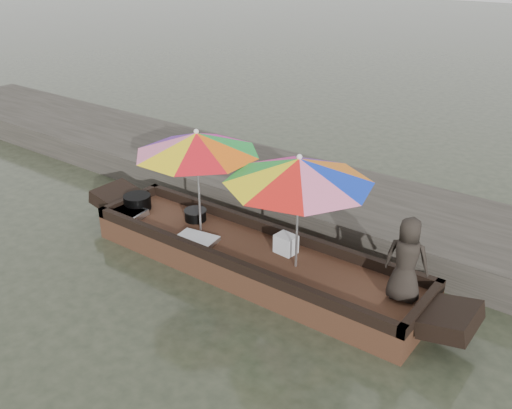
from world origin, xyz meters
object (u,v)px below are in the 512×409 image
Objects in this scene: boat_hull at (252,261)px; supply_bag at (286,244)px; tray_crayfish at (126,213)px; charcoal_grill at (195,215)px; tray_scallop at (196,240)px; umbrella_stern at (298,213)px; umbrella_bow at (199,182)px; vendor at (407,260)px; cooking_pot at (137,202)px.

supply_bag is at bearing 27.72° from boat_hull.
tray_crayfish is 1.09m from charcoal_grill.
supply_bag is (1.19, 0.50, 0.10)m from tray_scallop.
umbrella_stern is (1.50, 0.28, 0.74)m from tray_scallop.
boat_hull is at bearing 0.00° from umbrella_bow.
charcoal_grill is 3.41m from vendor.
umbrella_bow is 0.94× the size of umbrella_stern.
cooking_pot is 0.24× the size of umbrella_bow.
umbrella_bow is at bearing 1.23° from cooking_pot.
cooking_pot is at bearing -166.22° from charcoal_grill.
umbrella_stern is (2.97, 0.03, 0.66)m from cooking_pot.
tray_crayfish is 2.06× the size of supply_bag.
vendor is (2.92, 0.42, 0.50)m from tray_scallop.
charcoal_grill is (-0.47, 0.50, 0.05)m from tray_scallop.
boat_hull is 15.36× the size of charcoal_grill.
supply_bag reaches higher than tray_crayfish.
cooking_pot is 0.74× the size of tray_scallop.
tray_scallop is at bearing -59.73° from umbrella_bow.
umbrella_bow is 1.66m from umbrella_stern.
vendor is at bearing 2.51° from umbrella_bow.
cooking_pot is at bearing -8.31° from vendor.
charcoal_grill is (1.01, 0.25, -0.04)m from cooking_pot.
charcoal_grill is at bearing -179.98° from supply_bag.
cooking_pot is (-2.24, -0.03, 0.29)m from boat_hull.
cooking_pot is 1.53× the size of supply_bag.
cooking_pot is 1.32× the size of charcoal_grill.
tray_scallop is (1.47, -0.26, -0.08)m from cooking_pot.
cooking_pot is 2.67m from supply_bag.
tray_scallop is at bearing -169.27° from umbrella_stern.
tray_crayfish is 1.78× the size of charcoal_grill.
umbrella_stern is at bearing 10.73° from tray_scallop.
vendor is at bearing -2.81° from supply_bag.
boat_hull is at bearing 20.18° from tray_scallop.
boat_hull is 8.64× the size of tray_crayfish.
umbrella_bow reaches higher than boat_hull.
tray_crayfish is 0.31× the size of umbrella_stern.
cooking_pot is 1.04m from charcoal_grill.
boat_hull is at bearing 0.72° from cooking_pot.
charcoal_grill is 1.66m from supply_bag.
tray_scallop is 0.31× the size of umbrella_stern.
supply_bag is at bearing 22.93° from tray_scallop.
umbrella_bow and umbrella_stern have the same top height.
boat_hull is at bearing -10.04° from charcoal_grill.
tray_scallop is 0.33× the size of umbrella_bow.
vendor reaches higher than charcoal_grill.
umbrella_stern is at bearing -5.01° from vendor.
vendor reaches higher than tray_scallop.
tray_scallop is 2.06× the size of supply_bag.
charcoal_grill is 1.16× the size of supply_bag.
umbrella_stern reaches higher than tray_crayfish.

